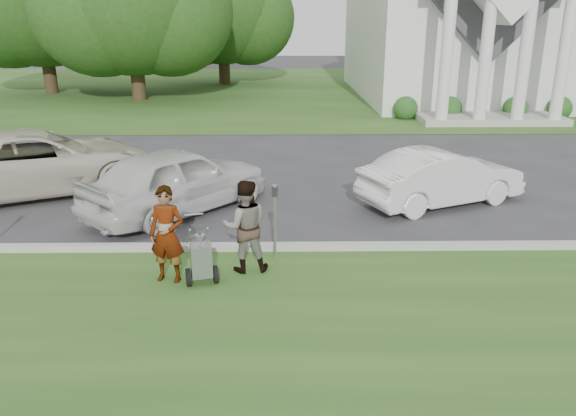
{
  "coord_description": "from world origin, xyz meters",
  "views": [
    {
      "loc": [
        -0.16,
        -9.64,
        4.35
      ],
      "look_at": [
        -0.03,
        0.0,
        1.07
      ],
      "focal_mm": 35.0,
      "sensor_mm": 36.0,
      "label": 1
    }
  ],
  "objects_px": {
    "parking_meter_near": "(275,214)",
    "car_a": "(40,162)",
    "person_left": "(167,235)",
    "car_b": "(177,180)",
    "tree_left": "(131,2)",
    "tree_back": "(222,12)",
    "car_d": "(441,177)",
    "person_right": "(245,227)",
    "striping_cart": "(201,261)"
  },
  "relations": [
    {
      "from": "car_b",
      "to": "car_d",
      "type": "relative_size",
      "value": 1.12
    },
    {
      "from": "person_right",
      "to": "car_d",
      "type": "distance_m",
      "value": 5.9
    },
    {
      "from": "person_left",
      "to": "parking_meter_near",
      "type": "height_order",
      "value": "person_left"
    },
    {
      "from": "tree_back",
      "to": "person_left",
      "type": "bearing_deg",
      "value": -86.43
    },
    {
      "from": "person_left",
      "to": "car_a",
      "type": "distance_m",
      "value": 6.82
    },
    {
      "from": "striping_cart",
      "to": "car_d",
      "type": "distance_m",
      "value": 6.8
    },
    {
      "from": "tree_left",
      "to": "parking_meter_near",
      "type": "height_order",
      "value": "tree_left"
    },
    {
      "from": "striping_cart",
      "to": "person_left",
      "type": "relative_size",
      "value": 0.67
    },
    {
      "from": "tree_back",
      "to": "car_a",
      "type": "bearing_deg",
      "value": -95.35
    },
    {
      "from": "striping_cart",
      "to": "person_left",
      "type": "distance_m",
      "value": 0.73
    },
    {
      "from": "tree_back",
      "to": "person_right",
      "type": "bearing_deg",
      "value": -83.95
    },
    {
      "from": "tree_left",
      "to": "car_a",
      "type": "relative_size",
      "value": 1.8
    },
    {
      "from": "tree_back",
      "to": "striping_cart",
      "type": "relative_size",
      "value": 8.49
    },
    {
      "from": "tree_left",
      "to": "car_d",
      "type": "distance_m",
      "value": 22.42
    },
    {
      "from": "person_right",
      "to": "car_a",
      "type": "xyz_separation_m",
      "value": [
        -5.6,
        4.9,
        -0.02
      ]
    },
    {
      "from": "person_left",
      "to": "person_right",
      "type": "distance_m",
      "value": 1.36
    },
    {
      "from": "car_b",
      "to": "person_left",
      "type": "bearing_deg",
      "value": 138.78
    },
    {
      "from": "tree_back",
      "to": "person_left",
      "type": "distance_m",
      "value": 31.04
    },
    {
      "from": "person_left",
      "to": "car_b",
      "type": "bearing_deg",
      "value": 108.92
    },
    {
      "from": "tree_left",
      "to": "person_right",
      "type": "bearing_deg",
      "value": -72.1
    },
    {
      "from": "tree_left",
      "to": "car_b",
      "type": "relative_size",
      "value": 2.31
    },
    {
      "from": "tree_back",
      "to": "person_left",
      "type": "relative_size",
      "value": 5.66
    },
    {
      "from": "parking_meter_near",
      "to": "car_a",
      "type": "distance_m",
      "value": 7.62
    },
    {
      "from": "tree_left",
      "to": "tree_back",
      "type": "height_order",
      "value": "tree_left"
    },
    {
      "from": "person_right",
      "to": "car_b",
      "type": "height_order",
      "value": "person_right"
    },
    {
      "from": "parking_meter_near",
      "to": "car_a",
      "type": "height_order",
      "value": "car_a"
    },
    {
      "from": "car_d",
      "to": "person_right",
      "type": "bearing_deg",
      "value": 105.71
    },
    {
      "from": "tree_back",
      "to": "person_right",
      "type": "height_order",
      "value": "tree_back"
    },
    {
      "from": "person_left",
      "to": "car_d",
      "type": "xyz_separation_m",
      "value": [
        5.84,
        4.17,
        -0.17
      ]
    },
    {
      "from": "car_d",
      "to": "tree_back",
      "type": "bearing_deg",
      "value": -7.75
    },
    {
      "from": "tree_left",
      "to": "car_d",
      "type": "xyz_separation_m",
      "value": [
        11.75,
        -18.57,
        -4.43
      ]
    },
    {
      "from": "striping_cart",
      "to": "person_left",
      "type": "xyz_separation_m",
      "value": [
        -0.58,
        0.14,
        0.42
      ]
    },
    {
      "from": "person_left",
      "to": "car_b",
      "type": "distance_m",
      "value": 3.7
    },
    {
      "from": "tree_back",
      "to": "person_left",
      "type": "xyz_separation_m",
      "value": [
        1.92,
        -30.74,
        -3.88
      ]
    },
    {
      "from": "person_right",
      "to": "parking_meter_near",
      "type": "bearing_deg",
      "value": -153.07
    },
    {
      "from": "striping_cart",
      "to": "car_b",
      "type": "height_order",
      "value": "car_b"
    },
    {
      "from": "tree_left",
      "to": "striping_cart",
      "type": "xyz_separation_m",
      "value": [
        6.49,
        -22.88,
        -4.69
      ]
    },
    {
      "from": "car_d",
      "to": "car_b",
      "type": "bearing_deg",
      "value": 70.55
    },
    {
      "from": "person_right",
      "to": "car_a",
      "type": "distance_m",
      "value": 7.44
    },
    {
      "from": "car_a",
      "to": "car_d",
      "type": "xyz_separation_m",
      "value": [
        10.13,
        -1.13,
        -0.14
      ]
    },
    {
      "from": "striping_cart",
      "to": "tree_left",
      "type": "bearing_deg",
      "value": 91.43
    },
    {
      "from": "car_a",
      "to": "tree_left",
      "type": "bearing_deg",
      "value": -21.17
    },
    {
      "from": "person_left",
      "to": "striping_cart",
      "type": "bearing_deg",
      "value": -1.81
    },
    {
      "from": "person_right",
      "to": "parking_meter_near",
      "type": "height_order",
      "value": "person_right"
    },
    {
      "from": "person_left",
      "to": "car_a",
      "type": "bearing_deg",
      "value": 140.6
    },
    {
      "from": "car_b",
      "to": "car_d",
      "type": "xyz_separation_m",
      "value": [
        6.31,
        0.5,
        -0.11
      ]
    },
    {
      "from": "parking_meter_near",
      "to": "car_d",
      "type": "relative_size",
      "value": 0.37
    },
    {
      "from": "car_a",
      "to": "car_b",
      "type": "xyz_separation_m",
      "value": [
        3.82,
        -1.63,
        -0.04
      ]
    },
    {
      "from": "striping_cart",
      "to": "car_a",
      "type": "xyz_separation_m",
      "value": [
        -4.87,
        5.44,
        0.39
      ]
    },
    {
      "from": "tree_back",
      "to": "car_d",
      "type": "xyz_separation_m",
      "value": [
        7.75,
        -26.57,
        -4.05
      ]
    }
  ]
}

